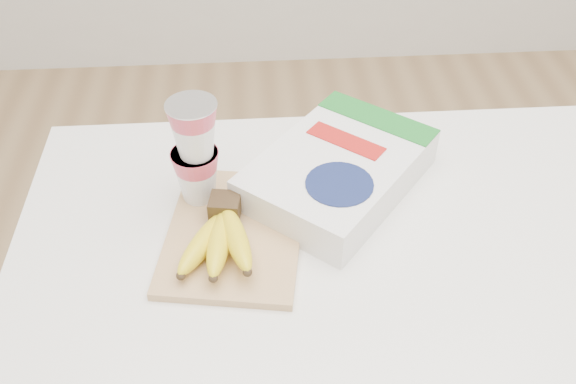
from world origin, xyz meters
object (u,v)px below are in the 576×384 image
Objects in this scene: bananas at (220,237)px; yogurt_stack at (195,149)px; cutting_board at (235,233)px; cereal_box at (338,171)px.

yogurt_stack reaches higher than bananas.
cutting_board is 1.54× the size of yogurt_stack.
yogurt_stack is at bearing 133.65° from cutting_board.
yogurt_stack reaches higher than cereal_box.
cutting_board is 0.05m from bananas.
bananas reaches higher than cutting_board.
cutting_board is at bearing -55.67° from yogurt_stack.
cutting_board is 0.15m from yogurt_stack.
cereal_box is at bearing 40.74° from cutting_board.
bananas is 0.15m from yogurt_stack.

